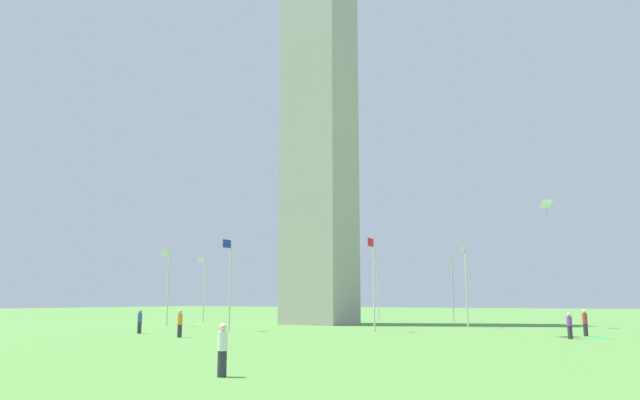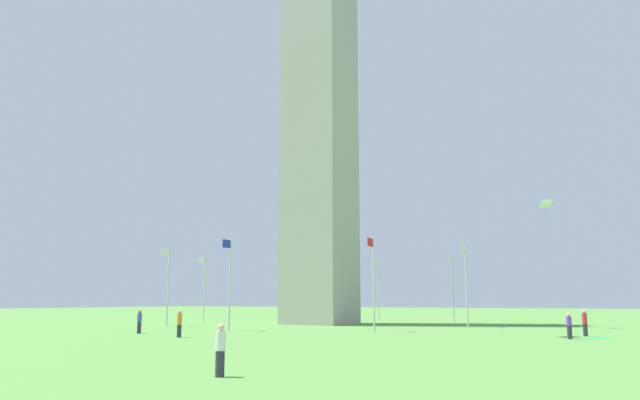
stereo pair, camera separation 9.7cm
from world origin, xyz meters
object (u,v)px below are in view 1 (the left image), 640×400
object	(u,v)px
flagpole_sw	(286,287)
flagpole_w	(204,285)
flagpole_se	(452,285)
person_orange_shirt	(180,324)
person_blue_shirt	(140,322)
flagpole_s	(378,287)
flagpole_ne	(374,279)
person_red_shirt	(585,323)
obelisk_monument	(320,60)
flagpole_n	(230,279)
person_purple_shirt	(570,326)
kite_white_diamond	(546,204)
person_white_shirt	(222,350)
flagpole_e	(466,282)
flagpole_nw	(168,283)
picnic_blanket_near_first_person	(599,338)

from	to	relation	value
flagpole_sw	flagpole_w	size ratio (longest dim) A/B	1.00
flagpole_se	flagpole_sw	bearing A→B (deg)	-90.00
person_orange_shirt	person_blue_shirt	world-z (taller)	person_orange_shirt
flagpole_s	flagpole_sw	bearing A→B (deg)	-67.50
flagpole_ne	person_red_shirt	distance (m)	15.06
obelisk_monument	person_blue_shirt	distance (m)	34.21
flagpole_n	person_purple_shirt	size ratio (longest dim) A/B	4.49
flagpole_se	kite_white_diamond	distance (m)	15.12
person_white_shirt	obelisk_monument	bearing A→B (deg)	19.85
person_orange_shirt	person_purple_shirt	world-z (taller)	person_orange_shirt
flagpole_se	person_purple_shirt	distance (m)	27.27
flagpole_e	flagpole_w	distance (m)	29.58
flagpole_ne	flagpole_sw	bearing A→B (deg)	-135.00
flagpole_nw	person_blue_shirt	size ratio (longest dim) A/B	4.31
flagpole_sw	obelisk_monument	bearing A→B (deg)	45.18
flagpole_ne	flagpole_e	size ratio (longest dim) A/B	1.00
flagpole_w	picnic_blanket_near_first_person	xyz separation A→B (m)	(11.20, 40.86, -3.98)
flagpole_s	person_orange_shirt	size ratio (longest dim) A/B	4.15
person_red_shirt	person_orange_shirt	distance (m)	26.73
flagpole_n	person_purple_shirt	bearing A→B (deg)	94.97
flagpole_nw	picnic_blanket_near_first_person	world-z (taller)	flagpole_nw
flagpole_ne	picnic_blanket_near_first_person	world-z (taller)	flagpole_ne
flagpole_e	person_orange_shirt	world-z (taller)	flagpole_e
person_purple_shirt	kite_white_diamond	world-z (taller)	kite_white_diamond
kite_white_diamond	flagpole_nw	bearing A→B (deg)	-67.63
person_white_shirt	person_purple_shirt	world-z (taller)	person_white_shirt
flagpole_sw	person_blue_shirt	bearing A→B (deg)	12.84
flagpole_nw	person_white_shirt	xyz separation A→B (m)	(27.36, 27.68, -3.17)
flagpole_se	kite_white_diamond	size ratio (longest dim) A/B	4.56
person_blue_shirt	flagpole_sw	bearing A→B (deg)	27.81
flagpole_nw	flagpole_ne	bearing A→B (deg)	90.00
flagpole_nw	picnic_blanket_near_first_person	xyz separation A→B (m)	(0.74, 36.53, -3.98)
flagpole_se	person_white_shirt	world-z (taller)	flagpole_se
flagpole_se	flagpole_n	bearing A→B (deg)	-22.50
flagpole_s	flagpole_nw	size ratio (longest dim) A/B	1.00
flagpole_sw	person_red_shirt	size ratio (longest dim) A/B	4.12
kite_white_diamond	person_orange_shirt	bearing A→B (deg)	-36.73
flagpole_n	flagpole_s	size ratio (longest dim) A/B	1.00
flagpole_se	person_red_shirt	world-z (taller)	flagpole_se
flagpole_s	person_purple_shirt	world-z (taller)	flagpole_s
flagpole_se	flagpole_w	size ratio (longest dim) A/B	1.00
flagpole_w	person_orange_shirt	size ratio (longest dim) A/B	4.15
flagpole_ne	flagpole_s	world-z (taller)	same
flagpole_n	person_blue_shirt	world-z (taller)	flagpole_n
flagpole_se	kite_white_diamond	world-z (taller)	kite_white_diamond
flagpole_nw	flagpole_sw	bearing A→B (deg)	180.00
picnic_blanket_near_first_person	flagpole_e	bearing A→B (deg)	-134.79
person_red_shirt	person_blue_shirt	size ratio (longest dim) A/B	1.05
flagpole_e	flagpole_s	world-z (taller)	same
flagpole_s	flagpole_n	bearing A→B (deg)	-0.00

